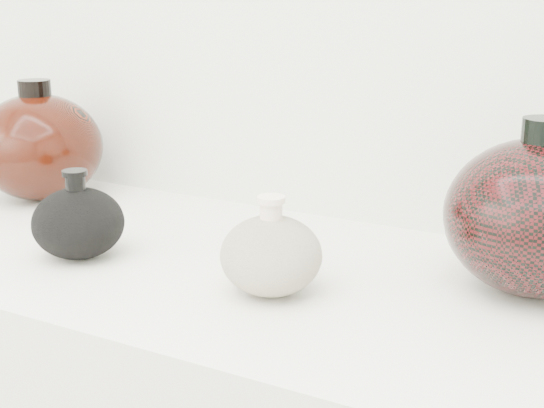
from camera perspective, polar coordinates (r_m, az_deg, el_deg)
The scene contains 4 objects.
black_gourd_vase at distance 1.03m, azimuth -14.38°, elevation -1.34°, with size 0.15×0.15×0.12m.
cream_gourd_vase at distance 0.88m, azimuth -0.07°, elevation -3.82°, with size 0.12×0.12×0.12m.
left_round_pot at distance 1.33m, azimuth -17.11°, elevation 4.17°, with size 0.26×0.26×0.20m.
right_round_pot at distance 0.93m, azimuth 19.40°, elevation -0.89°, with size 0.29×0.29×0.21m.
Camera 1 is at (0.44, 0.16, 1.25)m, focal length 50.00 mm.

